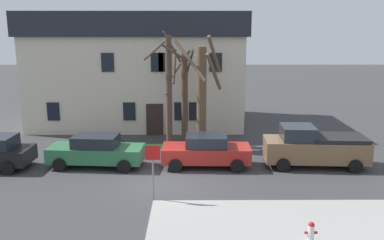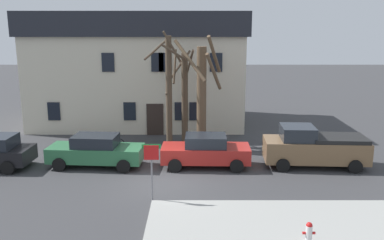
{
  "view_description": "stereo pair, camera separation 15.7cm",
  "coord_description": "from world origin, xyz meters",
  "px_view_note": "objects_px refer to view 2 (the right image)",
  "views": [
    {
      "loc": [
        1.13,
        -18.03,
        7.08
      ],
      "look_at": [
        1.26,
        2.96,
        2.33
      ],
      "focal_mm": 38.98,
      "sensor_mm": 36.0,
      "label": 1
    },
    {
      "loc": [
        1.28,
        -18.03,
        7.08
      ],
      "look_at": [
        1.26,
        2.96,
        2.33
      ],
      "focal_mm": 38.98,
      "sensor_mm": 36.0,
      "label": 2
    }
  ],
  "objects_px": {
    "tree_bare_mid": "(184,95)",
    "street_sign_pole": "(152,162)",
    "tree_bare_far": "(202,93)",
    "car_green_sedan": "(96,151)",
    "pickup_truck_brown": "(315,147)",
    "fire_hydrant": "(309,232)",
    "building_main": "(140,68)",
    "tree_bare_near": "(170,87)",
    "bicycle_leaning": "(111,144)",
    "car_red_sedan": "(206,151)"
  },
  "relations": [
    {
      "from": "tree_bare_mid",
      "to": "street_sign_pole",
      "type": "xyz_separation_m",
      "value": [
        -1.1,
        -8.95,
        -1.25
      ]
    },
    {
      "from": "tree_bare_far",
      "to": "car_green_sedan",
      "type": "xyz_separation_m",
      "value": [
        -5.5,
        -3.35,
        -2.44
      ]
    },
    {
      "from": "car_green_sedan",
      "to": "pickup_truck_brown",
      "type": "distance_m",
      "value": 11.19
    },
    {
      "from": "street_sign_pole",
      "to": "fire_hydrant",
      "type": "bearing_deg",
      "value": -32.39
    },
    {
      "from": "building_main",
      "to": "fire_hydrant",
      "type": "relative_size",
      "value": 21.98
    },
    {
      "from": "tree_bare_near",
      "to": "tree_bare_mid",
      "type": "xyz_separation_m",
      "value": [
        0.76,
        0.98,
        -0.62
      ]
    },
    {
      "from": "tree_bare_near",
      "to": "tree_bare_far",
      "type": "distance_m",
      "value": 1.91
    },
    {
      "from": "tree_bare_near",
      "to": "tree_bare_mid",
      "type": "distance_m",
      "value": 1.39
    },
    {
      "from": "pickup_truck_brown",
      "to": "bicycle_leaning",
      "type": "distance_m",
      "value": 11.42
    },
    {
      "from": "building_main",
      "to": "car_green_sedan",
      "type": "height_order",
      "value": "building_main"
    },
    {
      "from": "car_red_sedan",
      "to": "pickup_truck_brown",
      "type": "height_order",
      "value": "pickup_truck_brown"
    },
    {
      "from": "car_green_sedan",
      "to": "fire_hydrant",
      "type": "bearing_deg",
      "value": -42.11
    },
    {
      "from": "car_red_sedan",
      "to": "pickup_truck_brown",
      "type": "bearing_deg",
      "value": 0.9
    },
    {
      "from": "street_sign_pole",
      "to": "bicycle_leaning",
      "type": "bearing_deg",
      "value": 113.11
    },
    {
      "from": "street_sign_pole",
      "to": "tree_bare_near",
      "type": "bearing_deg",
      "value": 87.57
    },
    {
      "from": "tree_bare_far",
      "to": "pickup_truck_brown",
      "type": "distance_m",
      "value": 6.96
    },
    {
      "from": "building_main",
      "to": "fire_hydrant",
      "type": "height_order",
      "value": "building_main"
    },
    {
      "from": "car_red_sedan",
      "to": "pickup_truck_brown",
      "type": "distance_m",
      "value": 5.58
    },
    {
      "from": "tree_bare_mid",
      "to": "tree_bare_far",
      "type": "xyz_separation_m",
      "value": [
        1.12,
        -1.15,
        0.3
      ]
    },
    {
      "from": "tree_bare_mid",
      "to": "car_green_sedan",
      "type": "height_order",
      "value": "tree_bare_mid"
    },
    {
      "from": "pickup_truck_brown",
      "to": "fire_hydrant",
      "type": "bearing_deg",
      "value": -106.94
    },
    {
      "from": "tree_bare_near",
      "to": "bicycle_leaning",
      "type": "relative_size",
      "value": 3.9
    },
    {
      "from": "car_red_sedan",
      "to": "street_sign_pole",
      "type": "xyz_separation_m",
      "value": [
        -2.33,
        -4.4,
        0.9
      ]
    },
    {
      "from": "car_red_sedan",
      "to": "street_sign_pole",
      "type": "height_order",
      "value": "street_sign_pole"
    },
    {
      "from": "building_main",
      "to": "pickup_truck_brown",
      "type": "height_order",
      "value": "building_main"
    },
    {
      "from": "bicycle_leaning",
      "to": "fire_hydrant",
      "type": "bearing_deg",
      "value": -51.47
    },
    {
      "from": "building_main",
      "to": "car_red_sedan",
      "type": "relative_size",
      "value": 3.36
    },
    {
      "from": "car_green_sedan",
      "to": "car_red_sedan",
      "type": "xyz_separation_m",
      "value": [
        5.62,
        -0.05,
        0.01
      ]
    },
    {
      "from": "fire_hydrant",
      "to": "street_sign_pole",
      "type": "distance_m",
      "value": 6.61
    },
    {
      "from": "car_red_sedan",
      "to": "fire_hydrant",
      "type": "height_order",
      "value": "car_red_sedan"
    },
    {
      "from": "car_green_sedan",
      "to": "car_red_sedan",
      "type": "bearing_deg",
      "value": -0.55
    },
    {
      "from": "pickup_truck_brown",
      "to": "fire_hydrant",
      "type": "relative_size",
      "value": 7.62
    },
    {
      "from": "tree_bare_near",
      "to": "tree_bare_far",
      "type": "bearing_deg",
      "value": -5.05
    },
    {
      "from": "car_green_sedan",
      "to": "street_sign_pole",
      "type": "xyz_separation_m",
      "value": [
        3.29,
        -4.45,
        0.9
      ]
    },
    {
      "from": "street_sign_pole",
      "to": "bicycle_leaning",
      "type": "height_order",
      "value": "street_sign_pole"
    },
    {
      "from": "car_red_sedan",
      "to": "street_sign_pole",
      "type": "distance_m",
      "value": 5.06
    },
    {
      "from": "tree_bare_near",
      "to": "fire_hydrant",
      "type": "xyz_separation_m",
      "value": [
        5.14,
        -11.44,
        -3.13
      ]
    },
    {
      "from": "car_green_sedan",
      "to": "bicycle_leaning",
      "type": "bearing_deg",
      "value": 86.89
    },
    {
      "from": "tree_bare_near",
      "to": "tree_bare_far",
      "type": "height_order",
      "value": "tree_bare_near"
    },
    {
      "from": "car_red_sedan",
      "to": "bicycle_leaning",
      "type": "height_order",
      "value": "car_red_sedan"
    },
    {
      "from": "tree_bare_mid",
      "to": "tree_bare_far",
      "type": "height_order",
      "value": "tree_bare_far"
    },
    {
      "from": "building_main",
      "to": "car_green_sedan",
      "type": "xyz_separation_m",
      "value": [
        -1.06,
        -10.37,
        -3.22
      ]
    },
    {
      "from": "car_green_sedan",
      "to": "street_sign_pole",
      "type": "distance_m",
      "value": 5.61
    },
    {
      "from": "tree_bare_near",
      "to": "car_green_sedan",
      "type": "xyz_separation_m",
      "value": [
        -3.63,
        -3.52,
        -2.77
      ]
    },
    {
      "from": "fire_hydrant",
      "to": "street_sign_pole",
      "type": "height_order",
      "value": "street_sign_pole"
    },
    {
      "from": "car_red_sedan",
      "to": "fire_hydrant",
      "type": "xyz_separation_m",
      "value": [
        3.15,
        -7.87,
        -0.36
      ]
    },
    {
      "from": "car_red_sedan",
      "to": "bicycle_leaning",
      "type": "relative_size",
      "value": 2.59
    },
    {
      "from": "street_sign_pole",
      "to": "bicycle_leaning",
      "type": "xyz_separation_m",
      "value": [
        -3.13,
        7.34,
        -1.37
      ]
    },
    {
      "from": "car_green_sedan",
      "to": "tree_bare_far",
      "type": "bearing_deg",
      "value": 31.35
    },
    {
      "from": "bicycle_leaning",
      "to": "tree_bare_far",
      "type": "bearing_deg",
      "value": 4.93
    }
  ]
}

